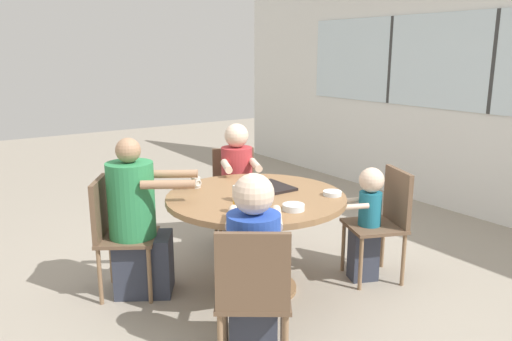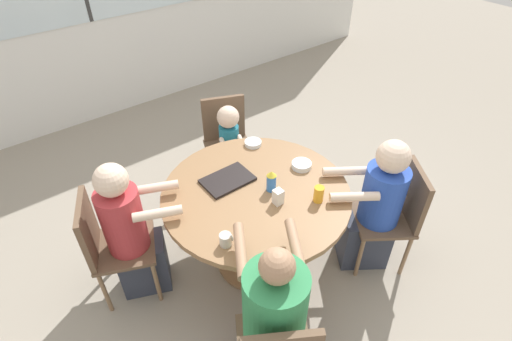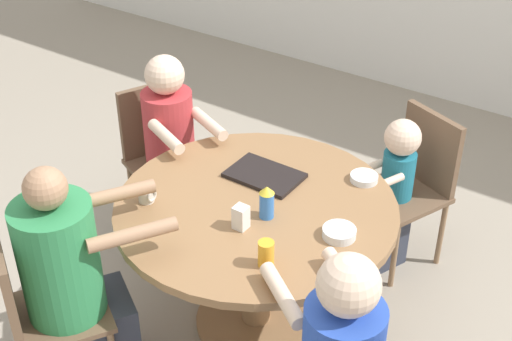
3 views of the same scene
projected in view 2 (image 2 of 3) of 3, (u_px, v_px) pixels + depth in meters
The scene contains 16 objects.
ground_plane at pixel (256, 260), 3.14m from camera, with size 16.00×16.00×0.00m, color gray.
dining_table at pixel (256, 208), 2.78m from camera, with size 1.28×1.28×0.73m.
chair_for_woman_green_shirt at pixel (107, 241), 2.62m from camera, with size 0.53×0.53×0.86m.
chair_for_man_teal_shirt at pixel (397, 210), 2.85m from camera, with size 0.56×0.56×0.86m.
chair_for_toddler at pixel (226, 136), 3.57m from camera, with size 0.52×0.52×0.86m.
person_woman_green_shirt at pixel (132, 236), 2.65m from camera, with size 0.56×0.45×1.11m.
person_man_blue_shirt at pixel (273, 324), 2.17m from camera, with size 0.59×0.68×1.15m.
person_man_teal_shirt at pixel (374, 211), 2.85m from camera, with size 0.60×0.54×1.10m.
person_toddler at pixel (230, 151), 3.50m from camera, with size 0.28×0.35×0.88m.
food_tray_dark at pixel (228, 180), 2.76m from camera, with size 0.34×0.23×0.02m.
coffee_mug at pixel (226, 239), 2.30m from camera, with size 0.08×0.07×0.08m.
sippy_cup at pixel (271, 181), 2.64m from camera, with size 0.07×0.07×0.16m.
juice_glass at pixel (319, 194), 2.58m from camera, with size 0.07×0.07×0.11m.
milk_carton_small at pixel (278, 197), 2.56m from camera, with size 0.06×0.06×0.11m.
bowl_white_shallow at pixel (302, 165), 2.87m from camera, with size 0.14×0.14×0.04m.
bowl_cereal at pixel (253, 143), 3.09m from camera, with size 0.13×0.13×0.03m.
Camera 2 is at (-1.22, -1.58, 2.53)m, focal length 28.00 mm.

